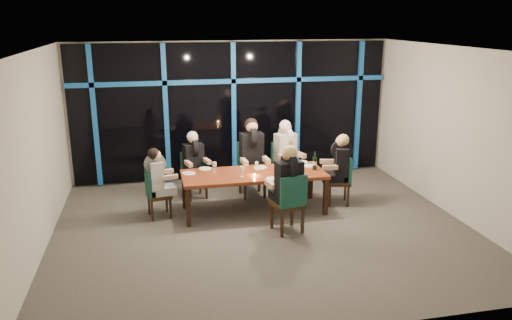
% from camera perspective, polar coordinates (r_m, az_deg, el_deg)
% --- Properties ---
extents(room, '(7.04, 7.00, 3.02)m').
position_cam_1_polar(room, '(8.01, 0.91, 5.54)').
color(room, '#59554E').
rests_on(room, ground).
extents(window_wall, '(6.86, 0.43, 2.94)m').
position_cam_1_polar(window_wall, '(10.92, -2.55, 5.86)').
color(window_wall, black).
rests_on(window_wall, ground).
extents(dining_table, '(2.60, 1.00, 0.75)m').
position_cam_1_polar(dining_table, '(9.10, -0.27, -1.88)').
color(dining_table, brown).
rests_on(dining_table, ground).
extents(chair_far_left, '(0.52, 0.52, 0.92)m').
position_cam_1_polar(chair_far_left, '(9.99, -7.19, -1.38)').
color(chair_far_left, black).
rests_on(chair_far_left, ground).
extents(chair_far_mid, '(0.53, 0.53, 1.08)m').
position_cam_1_polar(chair_far_mid, '(10.01, -0.58, -0.67)').
color(chair_far_mid, black).
rests_on(chair_far_mid, ground).
extents(chair_far_right, '(0.58, 0.58, 1.01)m').
position_cam_1_polar(chair_far_right, '(10.34, 3.20, -0.38)').
color(chair_far_right, black).
rests_on(chair_far_right, ground).
extents(chair_end_left, '(0.47, 0.47, 0.88)m').
position_cam_1_polar(chair_end_left, '(9.07, -11.54, -3.57)').
color(chair_end_left, black).
rests_on(chair_end_left, ground).
extents(chair_end_right, '(0.52, 0.52, 0.94)m').
position_cam_1_polar(chair_end_right, '(9.68, 9.87, -1.99)').
color(chair_end_right, black).
rests_on(chair_end_right, ground).
extents(chair_near_mid, '(0.56, 0.56, 1.03)m').
position_cam_1_polar(chair_near_mid, '(8.24, 3.90, -4.67)').
color(chair_near_mid, black).
rests_on(chair_near_mid, ground).
extents(diner_far_left, '(0.53, 0.62, 0.90)m').
position_cam_1_polar(diner_far_left, '(9.81, -7.10, 0.54)').
color(diner_far_left, black).
rests_on(diner_far_left, ground).
extents(diner_far_mid, '(0.55, 0.69, 1.05)m').
position_cam_1_polar(diner_far_mid, '(9.81, -0.45, 1.56)').
color(diner_far_mid, black).
rests_on(diner_far_mid, ground).
extents(diner_far_right, '(0.59, 0.68, 0.98)m').
position_cam_1_polar(diner_far_right, '(10.16, 3.49, 1.66)').
color(diner_far_right, silver).
rests_on(diner_far_right, ground).
extents(diner_end_left, '(0.58, 0.47, 0.86)m').
position_cam_1_polar(diner_end_left, '(8.97, -11.20, -1.40)').
color(diner_end_left, black).
rests_on(diner_end_left, ground).
extents(diner_end_right, '(0.63, 0.52, 0.91)m').
position_cam_1_polar(diner_end_right, '(9.56, 9.51, 0.13)').
color(diner_end_right, black).
rests_on(diner_end_right, ground).
extents(diner_near_mid, '(0.57, 0.69, 1.00)m').
position_cam_1_polar(diner_near_mid, '(8.18, 3.68, -1.80)').
color(diner_near_mid, black).
rests_on(diner_near_mid, ground).
extents(plate_far_left, '(0.24, 0.24, 0.01)m').
position_cam_1_polar(plate_far_left, '(9.34, -5.84, -1.00)').
color(plate_far_left, white).
rests_on(plate_far_left, dining_table).
extents(plate_far_mid, '(0.24, 0.24, 0.01)m').
position_cam_1_polar(plate_far_mid, '(9.36, 0.47, -0.87)').
color(plate_far_mid, white).
rests_on(plate_far_mid, dining_table).
extents(plate_far_right, '(0.24, 0.24, 0.01)m').
position_cam_1_polar(plate_far_right, '(9.76, 5.24, -0.23)').
color(plate_far_right, white).
rests_on(plate_far_right, dining_table).
extents(plate_end_left, '(0.24, 0.24, 0.01)m').
position_cam_1_polar(plate_end_left, '(9.10, -7.69, -1.52)').
color(plate_end_left, white).
rests_on(plate_end_left, dining_table).
extents(plate_end_right, '(0.24, 0.24, 0.01)m').
position_cam_1_polar(plate_end_right, '(9.53, 6.12, -0.66)').
color(plate_end_right, white).
rests_on(plate_end_right, dining_table).
extents(plate_near_mid, '(0.24, 0.24, 0.01)m').
position_cam_1_polar(plate_near_mid, '(8.73, 1.95, -2.16)').
color(plate_near_mid, white).
rests_on(plate_near_mid, dining_table).
extents(wine_bottle, '(0.08, 0.08, 0.35)m').
position_cam_1_polar(wine_bottle, '(9.29, 6.72, -0.31)').
color(wine_bottle, black).
rests_on(wine_bottle, dining_table).
extents(water_pitcher, '(0.12, 0.11, 0.19)m').
position_cam_1_polar(water_pitcher, '(9.01, 4.60, -1.02)').
color(water_pitcher, silver).
rests_on(water_pitcher, dining_table).
extents(tea_light, '(0.05, 0.05, 0.03)m').
position_cam_1_polar(tea_light, '(8.91, -0.19, -1.73)').
color(tea_light, '#F2A748').
rests_on(tea_light, dining_table).
extents(wine_glass_a, '(0.07, 0.07, 0.19)m').
position_cam_1_polar(wine_glass_a, '(8.83, -1.64, -1.07)').
color(wine_glass_a, white).
rests_on(wine_glass_a, dining_table).
extents(wine_glass_b, '(0.06, 0.06, 0.16)m').
position_cam_1_polar(wine_glass_b, '(9.22, 0.08, -0.46)').
color(wine_glass_b, silver).
rests_on(wine_glass_b, dining_table).
extents(wine_glass_c, '(0.07, 0.07, 0.17)m').
position_cam_1_polar(wine_glass_c, '(9.03, 2.52, -0.76)').
color(wine_glass_c, silver).
rests_on(wine_glass_c, dining_table).
extents(wine_glass_d, '(0.07, 0.07, 0.19)m').
position_cam_1_polar(wine_glass_d, '(9.11, -4.77, -0.56)').
color(wine_glass_d, white).
rests_on(wine_glass_d, dining_table).
extents(wine_glass_e, '(0.07, 0.07, 0.17)m').
position_cam_1_polar(wine_glass_e, '(9.44, 4.24, -0.02)').
color(wine_glass_e, silver).
rests_on(wine_glass_e, dining_table).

